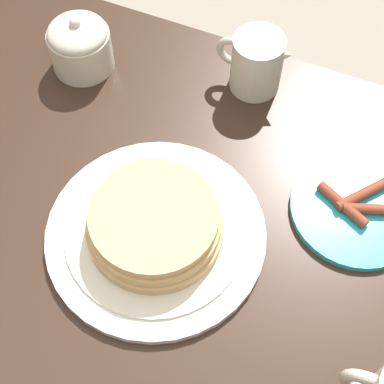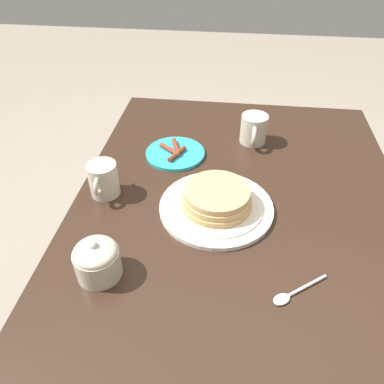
% 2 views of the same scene
% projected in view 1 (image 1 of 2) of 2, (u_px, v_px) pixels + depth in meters
% --- Properties ---
extents(dining_table, '(1.16, 0.85, 0.75)m').
position_uv_depth(dining_table, '(153.00, 315.00, 0.85)').
color(dining_table, '#332116').
rests_on(dining_table, ground_plane).
extents(pancake_plate, '(0.28, 0.28, 0.06)m').
position_uv_depth(pancake_plate, '(155.00, 228.00, 0.74)').
color(pancake_plate, white).
rests_on(pancake_plate, dining_table).
extents(side_plate_bacon, '(0.18, 0.18, 0.02)m').
position_uv_depth(side_plate_bacon, '(357.00, 208.00, 0.78)').
color(side_plate_bacon, '#2DADBC').
rests_on(side_plate_bacon, dining_table).
extents(creamer_pitcher, '(0.12, 0.08, 0.10)m').
position_uv_depth(creamer_pitcher, '(257.00, 62.00, 0.85)').
color(creamer_pitcher, beige).
rests_on(creamer_pitcher, dining_table).
extents(sugar_bowl, '(0.09, 0.09, 0.09)m').
position_uv_depth(sugar_bowl, '(80.00, 44.00, 0.88)').
color(sugar_bowl, beige).
rests_on(sugar_bowl, dining_table).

